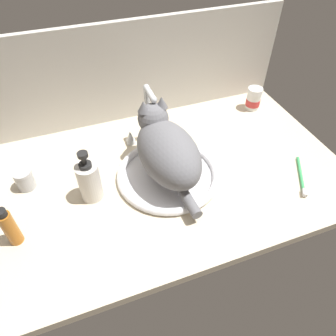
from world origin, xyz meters
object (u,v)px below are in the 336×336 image
object	(u,v)px
sink_basin	(168,174)
metal_jar	(25,179)
soap_pump_bottle	(89,181)
amber_bottle	(10,227)
faucet	(148,121)
cat	(166,148)
pill_bottle	(253,99)
toothbrush	(301,177)

from	to	relation	value
sink_basin	metal_jar	size ratio (longest dim) A/B	5.05
soap_pump_bottle	metal_jar	world-z (taller)	soap_pump_bottle
sink_basin	amber_bottle	bearing A→B (deg)	-169.79
faucet	soap_pump_bottle	world-z (taller)	faucet
faucet	cat	world-z (taller)	cat
sink_basin	cat	bearing A→B (deg)	93.53
soap_pump_bottle	metal_jar	bearing A→B (deg)	149.77
metal_jar	amber_bottle	bearing A→B (deg)	-100.01
pill_bottle	sink_basin	bearing A→B (deg)	-151.50
sink_basin	pill_bottle	xyz separation A→B (cm)	(47.19, 25.62, 3.24)
faucet	toothbrush	bearing A→B (deg)	-41.32
sink_basin	cat	xyz separation A→B (cm)	(-0.12, 1.91, 9.88)
cat	metal_jar	world-z (taller)	cat
metal_jar	faucet	bearing A→B (deg)	11.44
faucet	metal_jar	bearing A→B (deg)	-168.56
pill_bottle	cat	bearing A→B (deg)	-153.38
soap_pump_bottle	toothbrush	size ratio (longest dim) A/B	1.10
metal_jar	sink_basin	bearing A→B (deg)	-14.49
soap_pump_bottle	amber_bottle	world-z (taller)	soap_pump_bottle
pill_bottle	toothbrush	distance (cm)	42.04
soap_pump_bottle	toothbrush	world-z (taller)	soap_pump_bottle
toothbrush	soap_pump_bottle	bearing A→B (deg)	166.30
soap_pump_bottle	amber_bottle	bearing A→B (deg)	-158.72
metal_jar	pill_bottle	world-z (taller)	pill_bottle
soap_pump_bottle	pill_bottle	xyz separation A→B (cm)	(72.03, 25.38, -2.49)
cat	metal_jar	distance (cm)	45.39
metal_jar	pill_bottle	xyz separation A→B (cm)	(91.06, 14.29, 0.95)
faucet	cat	size ratio (longest dim) A/B	0.60
amber_bottle	pill_bottle	xyz separation A→B (cm)	(94.56, 34.15, -1.88)
metal_jar	toothbrush	distance (cm)	89.08
faucet	soap_pump_bottle	distance (cm)	31.93
pill_bottle	toothbrush	world-z (taller)	pill_bottle
faucet	metal_jar	distance (cm)	45.10
metal_jar	amber_bottle	distance (cm)	20.37
metal_jar	toothbrush	size ratio (longest dim) A/B	0.41
soap_pump_bottle	amber_bottle	distance (cm)	24.19
pill_bottle	toothbrush	bearing A→B (deg)	-98.58
sink_basin	cat	distance (cm)	10.06
sink_basin	cat	world-z (taller)	cat
amber_bottle	pill_bottle	bearing A→B (deg)	19.86
toothbrush	sink_basin	bearing A→B (deg)	158.92
faucet	metal_jar	size ratio (longest dim) A/B	3.39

